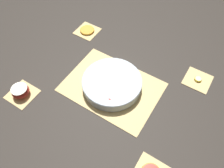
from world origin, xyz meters
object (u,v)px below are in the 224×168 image
at_px(apple_half, 20,91).
at_px(orange_slice_whole, 87,30).
at_px(banana_coin_single, 198,79).
at_px(fruit_salad_bowl, 112,83).

relative_size(apple_half, orange_slice_whole, 0.97).
distance_m(orange_slice_whole, banana_coin_single, 0.71).
distance_m(fruit_salad_bowl, banana_coin_single, 0.45).
bearing_deg(fruit_salad_bowl, banana_coin_single, 37.84).
bearing_deg(banana_coin_single, fruit_salad_bowl, -142.16).
height_order(fruit_salad_bowl, apple_half, fruit_salad_bowl).
relative_size(orange_slice_whole, banana_coin_single, 2.35).
height_order(orange_slice_whole, banana_coin_single, orange_slice_whole).
distance_m(apple_half, orange_slice_whole, 0.55).
height_order(apple_half, banana_coin_single, apple_half).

